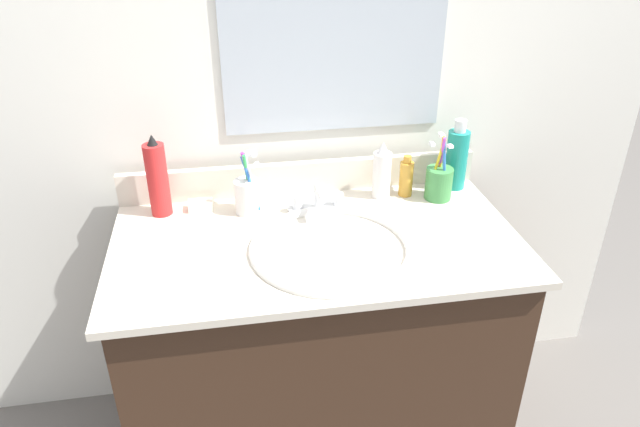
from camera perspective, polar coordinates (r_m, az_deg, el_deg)
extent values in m
cube|color=#382316|center=(1.68, -0.28, -13.44)|extent=(0.97, 0.51, 0.71)
cube|color=beige|center=(1.46, -0.32, -2.77)|extent=(1.01, 0.55, 0.02)
cube|color=beige|center=(1.66, -1.84, 3.57)|extent=(1.01, 0.02, 0.09)
cube|color=white|center=(1.77, -2.06, 0.76)|extent=(2.11, 0.04, 1.30)
cube|color=#B2BCC6|center=(1.59, 1.46, 17.78)|extent=(0.60, 0.01, 0.56)
torus|color=white|center=(1.41, 1.17, -3.37)|extent=(0.40, 0.40, 0.02)
ellipsoid|color=white|center=(1.43, 1.15, -4.89)|extent=(0.35, 0.35, 0.11)
cylinder|color=#B2B5BA|center=(1.45, 1.13, -6.04)|extent=(0.04, 0.04, 0.01)
cube|color=silver|center=(1.58, -0.20, 0.49)|extent=(0.16, 0.05, 0.01)
cylinder|color=silver|center=(1.56, -0.20, 1.65)|extent=(0.02, 0.02, 0.06)
cylinder|color=silver|center=(1.52, 0.02, 2.06)|extent=(0.02, 0.09, 0.02)
cylinder|color=silver|center=(1.56, -2.19, 1.10)|extent=(0.03, 0.03, 0.04)
cylinder|color=silver|center=(1.57, 1.77, 1.42)|extent=(0.03, 0.03, 0.04)
cylinder|color=gold|center=(1.66, 8.37, 3.36)|extent=(0.04, 0.04, 0.10)
cylinder|color=gold|center=(1.63, 8.52, 5.24)|extent=(0.02, 0.02, 0.02)
cylinder|color=red|center=(1.58, -15.51, 3.16)|extent=(0.06, 0.06, 0.20)
cone|color=black|center=(1.54, -16.05, 6.92)|extent=(0.03, 0.03, 0.03)
cylinder|color=teal|center=(1.72, 13.14, 5.11)|extent=(0.06, 0.06, 0.17)
cylinder|color=white|center=(1.68, 13.52, 8.29)|extent=(0.03, 0.03, 0.03)
cylinder|color=white|center=(1.64, 6.02, 3.75)|extent=(0.05, 0.05, 0.13)
cone|color=white|center=(1.60, 6.17, 6.39)|extent=(0.03, 0.03, 0.03)
cylinder|color=#3F8C47|center=(1.66, 11.48, 2.88)|extent=(0.07, 0.07, 0.09)
cylinder|color=yellow|center=(1.63, 11.22, 4.40)|extent=(0.04, 0.01, 0.17)
cube|color=white|center=(1.60, 10.86, 6.65)|extent=(0.01, 0.02, 0.01)
cylinder|color=blue|center=(1.63, 12.01, 4.22)|extent=(0.02, 0.03, 0.16)
cube|color=white|center=(1.60, 12.57, 6.41)|extent=(0.01, 0.02, 0.01)
cylinder|color=#B23FBF|center=(1.65, 11.60, 4.80)|extent=(0.02, 0.06, 0.17)
cube|color=white|center=(1.65, 11.70, 7.46)|extent=(0.01, 0.02, 0.01)
cylinder|color=orange|center=(1.65, 11.62, 4.74)|extent=(0.02, 0.04, 0.18)
cube|color=white|center=(1.63, 11.83, 7.37)|extent=(0.01, 0.02, 0.01)
cylinder|color=white|center=(1.56, -7.07, 1.66)|extent=(0.07, 0.07, 0.09)
cylinder|color=white|center=(1.55, -6.74, 3.26)|extent=(0.03, 0.01, 0.16)
cube|color=white|center=(1.52, -6.46, 5.73)|extent=(0.01, 0.02, 0.01)
cylinder|color=#B23FBF|center=(1.55, -6.84, 3.37)|extent=(0.04, 0.03, 0.16)
cube|color=white|center=(1.53, -6.39, 5.91)|extent=(0.01, 0.02, 0.01)
cylinder|color=green|center=(1.56, -7.05, 3.33)|extent=(0.02, 0.05, 0.16)
cube|color=white|center=(1.55, -6.96, 5.82)|extent=(0.01, 0.02, 0.01)
cylinder|color=blue|center=(1.54, -6.78, 2.91)|extent=(0.04, 0.03, 0.15)
cube|color=white|center=(1.51, -6.18, 4.80)|extent=(0.01, 0.02, 0.01)
cube|color=white|center=(1.61, -11.56, 0.78)|extent=(0.06, 0.04, 0.02)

